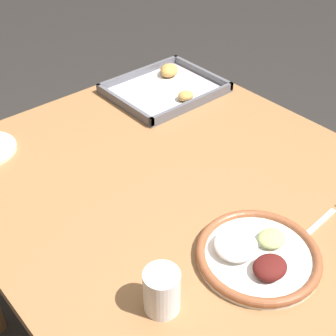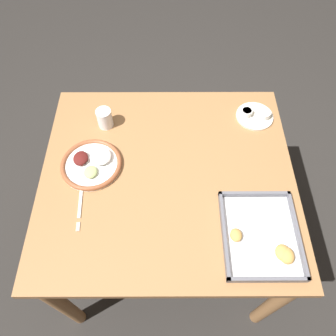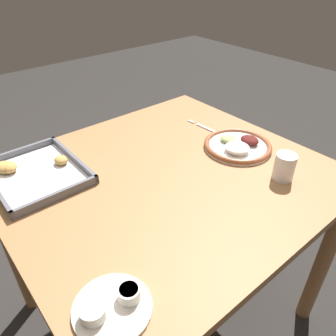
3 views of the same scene
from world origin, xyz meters
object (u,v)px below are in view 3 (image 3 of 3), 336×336
at_px(fork, 209,129).
at_px(drinking_cup, 284,167).
at_px(dinner_plate, 238,146).
at_px(saucer_plate, 112,306).
at_px(baking_tray, 33,172).

xyz_separation_m(fork, drinking_cup, (-0.39, 0.06, 0.04)).
bearing_deg(dinner_plate, drinking_cup, 170.60).
bearing_deg(saucer_plate, fork, -59.47).
relative_size(saucer_plate, baking_tray, 0.50).
bearing_deg(baking_tray, dinner_plate, -116.19).
xyz_separation_m(dinner_plate, baking_tray, (0.33, 0.66, -0.00)).
distance_m(baking_tray, drinking_cup, 0.83).
bearing_deg(dinner_plate, baking_tray, 63.81).
bearing_deg(drinking_cup, dinner_plate, -9.40).
bearing_deg(saucer_plate, baking_tray, -5.66).
bearing_deg(fork, baking_tray, 74.21).
height_order(fork, baking_tray, baking_tray).
height_order(dinner_plate, drinking_cup, drinking_cup).
bearing_deg(drinking_cup, fork, -8.89).
distance_m(saucer_plate, drinking_cup, 0.69).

